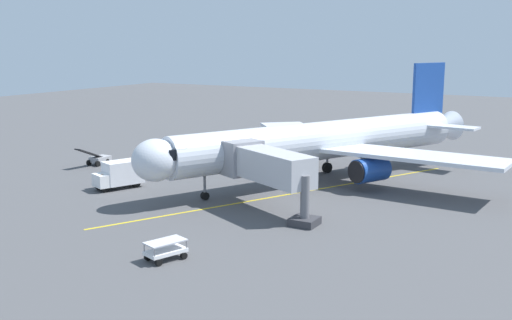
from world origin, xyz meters
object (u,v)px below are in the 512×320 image
Objects in this scene: airplane at (324,141)px; box_truck_starboard_side at (119,174)px; jet_bridge at (263,165)px; ground_crew_marshaller at (103,182)px; belt_loader_near_nose at (98,159)px; baggage_cart_portside at (166,250)px.

airplane is 7.52× the size of box_truck_starboard_side.
jet_bridge is 15.66m from box_truck_starboard_side.
jet_bridge reaches higher than ground_crew_marshaller.
belt_loader_near_nose is 0.92× the size of box_truck_starboard_side.
baggage_cart_portside is at bearing 139.75° from box_truck_starboard_side.
baggage_cart_portside is at bearing 90.53° from airplane.
jet_bridge is 2.21× the size of box_truck_starboard_side.
baggage_cart_portside is (-25.79, 21.00, -0.06)m from belt_loader_near_nose.
baggage_cart_portside is at bearing 144.46° from ground_crew_marshaller.
airplane reaches higher than jet_bridge.
box_truck_starboard_side is at bearing 1.01° from jet_bridge.
belt_loader_near_nose reaches higher than baggage_cart_portside.
ground_crew_marshaller is (15.93, 2.05, -2.88)m from jet_bridge.
box_truck_starboard_side is at bearing -104.40° from ground_crew_marshaller.
belt_loader_near_nose is (25.55, 5.24, -3.29)m from airplane.
airplane reaches higher than ground_crew_marshaller.
ground_crew_marshaller is 1.90m from box_truck_starboard_side.
jet_bridge is at bearing 89.08° from airplane.
box_truck_starboard_side is at bearing 39.15° from airplane.
ground_crew_marshaller is at bearing 42.03° from airplane.
jet_bridge is 6.45× the size of ground_crew_marshaller.
belt_loader_near_nose reaches higher than ground_crew_marshaller.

